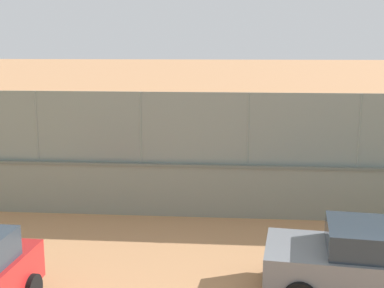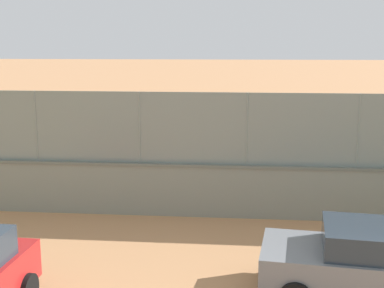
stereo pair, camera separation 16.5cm
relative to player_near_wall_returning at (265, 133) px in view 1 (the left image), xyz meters
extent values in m
plane|color=tan|center=(1.68, -0.85, -0.89)|extent=(260.00, 260.00, 0.00)
cube|color=gray|center=(1.07, 9.00, -0.16)|extent=(30.80, 0.53, 1.45)
cube|color=slate|center=(1.07, 9.00, 0.60)|extent=(30.80, 0.59, 0.08)
cube|color=gray|center=(1.07, 9.00, 1.65)|extent=(30.18, 0.21, 2.02)
cylinder|color=gray|center=(-1.95, 9.01, 1.65)|extent=(0.07, 0.07, 2.02)
cylinder|color=gray|center=(1.07, 9.00, 1.65)|extent=(0.07, 0.07, 2.02)
cylinder|color=gray|center=(4.09, 8.98, 1.65)|extent=(0.07, 0.07, 2.02)
cylinder|color=gray|center=(7.10, 8.96, 1.65)|extent=(0.07, 0.07, 2.02)
cylinder|color=#591919|center=(-0.09, 0.06, -0.52)|extent=(0.19, 0.19, 0.75)
cylinder|color=#591919|center=(0.10, 0.00, -0.52)|extent=(0.19, 0.19, 0.75)
cylinder|color=#429951|center=(0.00, 0.03, 0.13)|extent=(0.43, 0.43, 0.55)
cylinder|color=#D8AD84|center=(-0.29, 0.07, 0.24)|extent=(0.25, 0.53, 0.16)
cylinder|color=#D8AD84|center=(0.18, -0.35, 0.24)|extent=(0.25, 0.53, 0.16)
sphere|color=#D8AD84|center=(0.00, 0.03, 0.51)|extent=(0.21, 0.21, 0.21)
cylinder|color=black|center=(0.00, 0.03, 0.60)|extent=(0.28, 0.28, 0.05)
cylinder|color=black|center=(0.12, -0.52, 0.24)|extent=(0.13, 0.30, 0.04)
ellipsoid|color=#333338|center=(0.05, -0.73, 0.24)|extent=(0.12, 0.29, 0.24)
cylinder|color=navy|center=(7.55, 4.83, -0.50)|extent=(0.21, 0.21, 0.79)
cylinder|color=navy|center=(7.41, 4.69, -0.50)|extent=(0.21, 0.21, 0.79)
cylinder|color=#3372B2|center=(7.48, 4.76, 0.19)|extent=(0.48, 0.48, 0.58)
cylinder|color=#D8AD84|center=(7.65, 5.01, 0.30)|extent=(0.46, 0.45, 0.17)
cylinder|color=#D8AD84|center=(7.05, 4.75, 0.30)|extent=(0.46, 0.45, 0.17)
sphere|color=#D8AD84|center=(7.48, 4.76, 0.59)|extent=(0.22, 0.22, 0.22)
cylinder|color=navy|center=(7.48, 4.76, 0.69)|extent=(0.33, 0.33, 0.05)
sphere|color=orange|center=(-0.09, 0.59, 0.11)|extent=(0.12, 0.12, 0.12)
cube|color=brown|center=(4.93, 7.06, -0.44)|extent=(1.60, 0.39, 0.06)
cube|color=brown|center=(4.93, 7.22, -0.22)|extent=(1.60, 0.05, 0.40)
cube|color=#333338|center=(4.29, 7.06, -0.67)|extent=(0.06, 0.38, 0.45)
cube|color=#333338|center=(5.57, 7.06, -0.67)|extent=(0.06, 0.38, 0.45)
cube|color=slate|center=(-1.34, 13.64, -0.25)|extent=(4.51, 2.28, 0.66)
cylinder|color=black|center=(0.01, 12.59, -0.58)|extent=(0.64, 0.28, 0.62)
camera|label=1|loc=(1.54, 23.19, 4.01)|focal=48.26mm
camera|label=2|loc=(1.37, 23.18, 4.01)|focal=48.26mm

